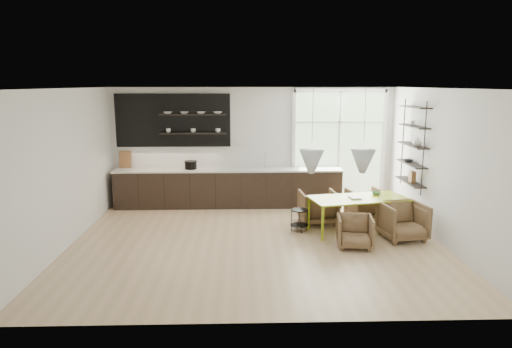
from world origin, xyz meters
The scene contains 11 objects.
room centered at (0.58, 1.10, 1.46)m, with size 7.02×6.01×2.91m.
kitchen_run centered at (-0.69, 2.69, 0.60)m, with size 5.54×0.69×2.75m.
right_shelving centered at (3.36, 1.17, 1.65)m, with size 0.26×1.22×1.90m.
dining_table centered at (2.10, 0.62, 0.66)m, with size 2.07×1.25×0.71m.
armchair_back_left centered at (1.38, 1.21, 0.36)m, with size 0.76×0.78×0.71m, color brown.
armchair_back_right centered at (2.49, 1.50, 0.34)m, with size 0.72×0.75×0.68m, color brown.
armchair_front_left centered at (1.82, -0.30, 0.30)m, with size 0.63×0.65×0.59m, color brown.
armchair_front_right centered at (2.85, 0.11, 0.37)m, with size 0.78×0.80×0.73m, color brown.
wire_stool centered at (0.91, 0.65, 0.30)m, with size 0.37×0.37×0.46m.
table_book centered at (1.91, 0.60, 0.72)m, with size 0.22×0.29×0.03m, color white.
table_bowl centered at (2.54, 0.89, 0.74)m, with size 0.19×0.19×0.06m, color #568D5D.
Camera 1 is at (-0.25, -8.30, 2.98)m, focal length 32.00 mm.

